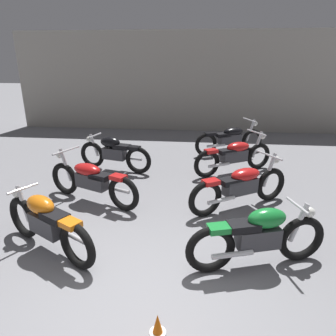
{
  "coord_description": "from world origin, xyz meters",
  "views": [
    {
      "loc": [
        0.63,
        -2.67,
        2.67
      ],
      "look_at": [
        0.0,
        3.18,
        0.55
      ],
      "focal_mm": 32.86,
      "sensor_mm": 36.0,
      "label": 1
    }
  ],
  "objects": [
    {
      "name": "motorcycle_left_row_0",
      "position": [
        -1.5,
        0.97,
        0.46
      ],
      "size": [
        1.76,
        1.08,
        0.88
      ],
      "color": "black",
      "rests_on": "ground"
    },
    {
      "name": "motorcycle_left_row_1",
      "position": [
        -1.42,
        2.62,
        0.45
      ],
      "size": [
        2.04,
        1.04,
        0.97
      ],
      "color": "black",
      "rests_on": "ground"
    },
    {
      "name": "motorcycle_right_row_2",
      "position": [
        1.47,
        4.52,
        0.45
      ],
      "size": [
        1.93,
        1.2,
        0.97
      ],
      "color": "black",
      "rests_on": "ground"
    },
    {
      "name": "motorcycle_right_row_1",
      "position": [
        1.41,
        2.66,
        0.45
      ],
      "size": [
        1.9,
        1.24,
        0.97
      ],
      "color": "black",
      "rests_on": "ground"
    },
    {
      "name": "ground_plane",
      "position": [
        0.0,
        0.0,
        0.0
      ],
      "size": [
        60.0,
        60.0,
        0.0
      ],
      "primitive_type": "plane",
      "color": "gray"
    },
    {
      "name": "back_wall",
      "position": [
        0.0,
        9.16,
        1.8
      ],
      "size": [
        12.89,
        0.24,
        3.6
      ],
      "primitive_type": "cube",
      "color": "#9E998E",
      "rests_on": "ground"
    },
    {
      "name": "motorcycle_right_row_0",
      "position": [
        1.45,
        0.94,
        0.46
      ],
      "size": [
        1.91,
        0.75,
        0.88
      ],
      "color": "black",
      "rests_on": "ground"
    },
    {
      "name": "motorcycle_left_row_2",
      "position": [
        -1.47,
        4.4,
        0.46
      ],
      "size": [
        1.93,
        0.67,
        0.88
      ],
      "color": "black",
      "rests_on": "ground"
    },
    {
      "name": "motorcycle_right_row_3",
      "position": [
        1.49,
        6.15,
        0.45
      ],
      "size": [
        2.02,
        1.07,
        0.97
      ],
      "color": "black",
      "rests_on": "ground"
    }
  ]
}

